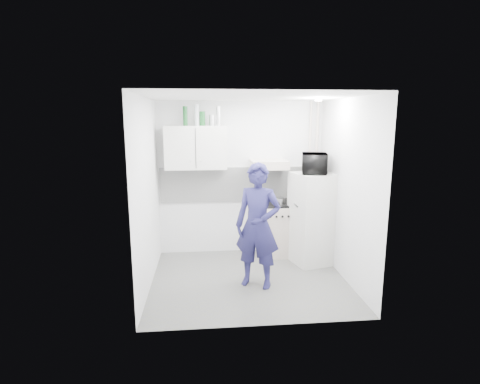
{
  "coord_description": "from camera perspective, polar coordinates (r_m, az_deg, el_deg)",
  "views": [
    {
      "loc": [
        -0.62,
        -5.08,
        2.31
      ],
      "look_at": [
        -0.1,
        0.3,
        1.25
      ],
      "focal_mm": 28.0,
      "sensor_mm": 36.0,
      "label": 1
    }
  ],
  "objects": [
    {
      "name": "pipe_b",
      "position": [
        6.59,
        10.43,
        2.08
      ],
      "size": [
        0.04,
        0.04,
        2.6
      ],
      "primitive_type": "cylinder",
      "color": "beige",
      "rests_on": "floor"
    },
    {
      "name": "backsplash",
      "position": [
        6.45,
        0.1,
        1.17
      ],
      "size": [
        2.74,
        0.03,
        0.6
      ],
      "primitive_type": "cube",
      "color": "white",
      "rests_on": "wall_back"
    },
    {
      "name": "bottle_e",
      "position": [
        6.16,
        -3.31,
        11.46
      ],
      "size": [
        0.08,
        0.08,
        0.3
      ],
      "primitive_type": "cylinder",
      "color": "silver",
      "rests_on": "upper_cabinet"
    },
    {
      "name": "pipe_a",
      "position": [
        6.62,
        11.43,
        2.09
      ],
      "size": [
        0.05,
        0.05,
        2.6
      ],
      "primitive_type": "cylinder",
      "color": "beige",
      "rests_on": "floor"
    },
    {
      "name": "person",
      "position": [
        5.16,
        2.72,
        -5.15
      ],
      "size": [
        0.75,
        0.64,
        1.74
      ],
      "primitive_type": "imported",
      "rotation": [
        0.0,
        0.0,
        -0.43
      ],
      "color": "#211F50",
      "rests_on": "floor"
    },
    {
      "name": "wall_right",
      "position": [
        5.56,
        15.89,
        0.2
      ],
      "size": [
        0.0,
        2.6,
        2.6
      ],
      "primitive_type": "plane",
      "rotation": [
        1.57,
        0.0,
        -1.57
      ],
      "color": "silver",
      "rests_on": "floor"
    },
    {
      "name": "fridge",
      "position": [
        6.14,
        10.98,
        -3.97
      ],
      "size": [
        0.75,
        0.75,
        1.47
      ],
      "primitive_type": "cube",
      "rotation": [
        0.0,
        0.0,
        0.26
      ],
      "color": "white",
      "rests_on": "floor"
    },
    {
      "name": "stove_top",
      "position": [
        6.36,
        5.56,
        -1.81
      ],
      "size": [
        0.53,
        0.53,
        0.03
      ],
      "primitive_type": "cube",
      "color": "black",
      "rests_on": "stove"
    },
    {
      "name": "canister_a",
      "position": [
        6.16,
        -5.76,
        11.07
      ],
      "size": [
        0.09,
        0.09,
        0.23
      ],
      "primitive_type": "cylinder",
      "color": "#144C1E",
      "rests_on": "upper_cabinet"
    },
    {
      "name": "upper_cabinet",
      "position": [
        6.18,
        -6.74,
        6.74
      ],
      "size": [
        1.0,
        0.35,
        0.7
      ],
      "primitive_type": "cube",
      "color": "white",
      "rests_on": "wall_back"
    },
    {
      "name": "range_hood",
      "position": [
        6.22,
        4.45,
        4.22
      ],
      "size": [
        0.6,
        0.5,
        0.14
      ],
      "primitive_type": "cube",
      "color": "beige",
      "rests_on": "wall_back"
    },
    {
      "name": "saucepan",
      "position": [
        6.34,
        6.15,
        -1.31
      ],
      "size": [
        0.16,
        0.16,
        0.09
      ],
      "primitive_type": "cylinder",
      "color": "silver",
      "rests_on": "stove_top"
    },
    {
      "name": "bottle_c",
      "position": [
        6.17,
        -8.35,
        11.38
      ],
      "size": [
        0.07,
        0.07,
        0.31
      ],
      "primitive_type": "cylinder",
      "color": "#144C1E",
      "rests_on": "upper_cabinet"
    },
    {
      "name": "wall_left",
      "position": [
        5.24,
        -13.95,
        -0.35
      ],
      "size": [
        0.0,
        2.6,
        2.6
      ],
      "primitive_type": "plane",
      "rotation": [
        1.57,
        0.0,
        1.57
      ],
      "color": "silver",
      "rests_on": "floor"
    },
    {
      "name": "microwave",
      "position": [
        5.98,
        11.29,
        4.3
      ],
      "size": [
        0.63,
        0.5,
        0.31
      ],
      "primitive_type": "imported",
      "rotation": [
        0.0,
        0.0,
        1.33
      ],
      "color": "black",
      "rests_on": "fridge"
    },
    {
      "name": "ceiling_spot_fixture",
      "position": [
        5.53,
        11.86,
        13.55
      ],
      "size": [
        0.1,
        0.1,
        0.02
      ],
      "primitive_type": "cylinder",
      "color": "white",
      "rests_on": "ceiling"
    },
    {
      "name": "wall_back",
      "position": [
        6.44,
        0.08,
        2.07
      ],
      "size": [
        2.8,
        0.0,
        2.8
      ],
      "primitive_type": "plane",
      "rotation": [
        1.57,
        0.0,
        0.0
      ],
      "color": "silver",
      "rests_on": "floor"
    },
    {
      "name": "ceiling",
      "position": [
        5.13,
        1.5,
        14.33
      ],
      "size": [
        2.8,
        2.8,
        0.0
      ],
      "primitive_type": "plane",
      "color": "white",
      "rests_on": "wall_back"
    },
    {
      "name": "bottle_d",
      "position": [
        6.16,
        -6.6,
        11.55
      ],
      "size": [
        0.08,
        0.08,
        0.34
      ],
      "primitive_type": "cylinder",
      "color": "#B2B7BC",
      "rests_on": "upper_cabinet"
    },
    {
      "name": "canister_b",
      "position": [
        6.16,
        -4.32,
        10.84
      ],
      "size": [
        0.09,
        0.09,
        0.17
      ],
      "primitive_type": "cylinder",
      "color": "silver",
      "rests_on": "upper_cabinet"
    },
    {
      "name": "stove",
      "position": [
        6.48,
        5.48,
        -5.75
      ],
      "size": [
        0.55,
        0.55,
        0.88
      ],
      "primitive_type": "cube",
      "color": "beige",
      "rests_on": "floor"
    },
    {
      "name": "floor",
      "position": [
        5.62,
        1.36,
        -13.19
      ],
      "size": [
        2.8,
        2.8,
        0.0
      ],
      "primitive_type": "plane",
      "color": "#5B5B5B",
      "rests_on": "ground"
    }
  ]
}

